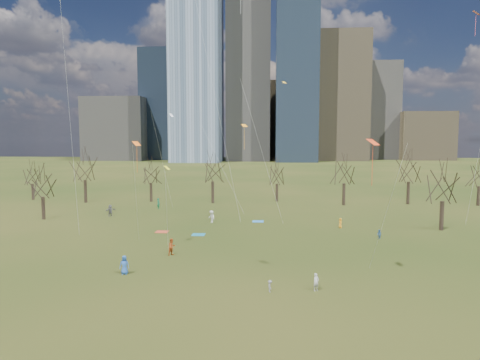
# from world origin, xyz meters

# --- Properties ---
(ground) EXTENTS (500.00, 500.00, 0.00)m
(ground) POSITION_xyz_m (0.00, 0.00, 0.00)
(ground) COLOR black
(ground) RESTS_ON ground
(downtown_skyline) EXTENTS (212.50, 78.00, 118.00)m
(downtown_skyline) POSITION_xyz_m (-2.43, 210.64, 39.01)
(downtown_skyline) COLOR slate
(downtown_skyline) RESTS_ON ground
(bare_tree_row) EXTENTS (113.04, 29.80, 9.50)m
(bare_tree_row) POSITION_xyz_m (-0.09, 37.22, 6.12)
(bare_tree_row) COLOR black
(bare_tree_row) RESTS_ON ground
(blanket_teal) EXTENTS (1.60, 1.50, 0.03)m
(blanket_teal) POSITION_xyz_m (-5.27, 13.18, 0.01)
(blanket_teal) COLOR #17698C
(blanket_teal) RESTS_ON ground
(blanket_navy) EXTENTS (1.60, 1.50, 0.03)m
(blanket_navy) POSITION_xyz_m (1.92, 22.37, 0.01)
(blanket_navy) COLOR blue
(blanket_navy) RESTS_ON ground
(blanket_crimson) EXTENTS (1.60, 1.50, 0.03)m
(blanket_crimson) POSITION_xyz_m (-10.23, 14.50, 0.01)
(blanket_crimson) COLOR #B93E25
(blanket_crimson) RESTS_ON ground
(person_0) EXTENTS (0.88, 0.64, 1.68)m
(person_0) POSITION_xyz_m (-9.18, -2.85, 0.84)
(person_0) COLOR #285AB0
(person_0) RESTS_ON ground
(person_1) EXTENTS (0.61, 0.57, 1.39)m
(person_1) POSITION_xyz_m (7.18, -5.86, 0.70)
(person_1) COLOR silver
(person_1) RESTS_ON ground
(person_2) EXTENTS (1.05, 1.08, 1.75)m
(person_2) POSITION_xyz_m (-6.42, 3.57, 0.87)
(person_2) COLOR #BB4A1A
(person_2) RESTS_ON ground
(person_3) EXTENTS (0.45, 0.66, 0.95)m
(person_3) POSITION_xyz_m (3.57, -6.39, 0.47)
(person_3) COLOR slate
(person_3) RESTS_ON ground
(person_8) EXTENTS (0.61, 0.67, 1.11)m
(person_8) POSITION_xyz_m (16.61, 12.34, 0.56)
(person_8) COLOR #2557A0
(person_8) RESTS_ON ground
(person_9) EXTENTS (1.27, 1.22, 1.73)m
(person_9) POSITION_xyz_m (-4.69, 21.15, 0.87)
(person_9) COLOR silver
(person_9) RESTS_ON ground
(person_11) EXTENTS (1.49, 1.66, 1.83)m
(person_11) POSITION_xyz_m (-20.97, 25.02, 0.92)
(person_11) COLOR #5A5A5E
(person_11) RESTS_ON ground
(person_12) EXTENTS (0.44, 0.67, 1.35)m
(person_12) POSITION_xyz_m (13.05, 18.52, 0.68)
(person_12) COLOR orange
(person_12) RESTS_ON ground
(person_13) EXTENTS (0.76, 0.79, 1.83)m
(person_13) POSITION_xyz_m (-15.41, 32.68, 0.91)
(person_13) COLOR #1B7C50
(person_13) RESTS_ON ground
(kites_airborne) EXTENTS (60.28, 38.60, 31.50)m
(kites_airborne) POSITION_xyz_m (-0.60, 8.35, 12.87)
(kites_airborne) COLOR orange
(kites_airborne) RESTS_ON ground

